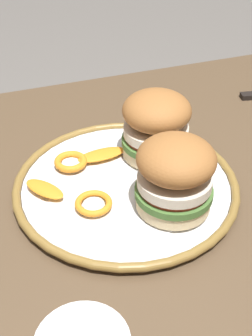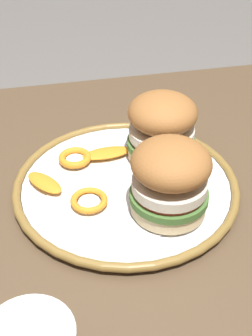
{
  "view_description": "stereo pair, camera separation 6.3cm",
  "coord_description": "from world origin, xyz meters",
  "px_view_note": "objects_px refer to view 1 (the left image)",
  "views": [
    {
      "loc": [
        0.1,
        0.42,
        1.18
      ],
      "look_at": [
        -0.06,
        -0.06,
        0.8
      ],
      "focal_mm": 49.42,
      "sensor_mm": 36.0,
      "label": 1
    },
    {
      "loc": [
        0.04,
        0.43,
        1.18
      ],
      "look_at": [
        -0.06,
        -0.06,
        0.8
      ],
      "focal_mm": 49.42,
      "sensor_mm": 36.0,
      "label": 2
    }
  ],
  "objects_px": {
    "sandwich_half_right": "(175,174)",
    "dinner_plate": "(126,185)",
    "dining_table": "(98,283)",
    "sandwich_half_left": "(156,125)"
  },
  "relations": [
    {
      "from": "dinner_plate",
      "to": "sandwich_half_right",
      "type": "relative_size",
      "value": 3.02
    },
    {
      "from": "dining_table",
      "to": "sandwich_half_right",
      "type": "relative_size",
      "value": 12.44
    },
    {
      "from": "dining_table",
      "to": "sandwich_half_right",
      "type": "distance_m",
      "value": 0.21
    },
    {
      "from": "dining_table",
      "to": "sandwich_half_right",
      "type": "xyz_separation_m",
      "value": [
        -0.1,
        0.01,
        0.18
      ]
    },
    {
      "from": "sandwich_half_right",
      "to": "sandwich_half_left",
      "type": "bearing_deg",
      "value": -100.91
    },
    {
      "from": "dinner_plate",
      "to": "sandwich_half_right",
      "type": "xyz_separation_m",
      "value": [
        -0.04,
        0.07,
        0.06
      ]
    },
    {
      "from": "dining_table",
      "to": "sandwich_half_left",
      "type": "xyz_separation_m",
      "value": [
        -0.13,
        -0.11,
        0.18
      ]
    },
    {
      "from": "dinner_plate",
      "to": "sandwich_half_left",
      "type": "height_order",
      "value": "sandwich_half_left"
    },
    {
      "from": "sandwich_half_left",
      "to": "dining_table",
      "type": "bearing_deg",
      "value": 40.28
    },
    {
      "from": "sandwich_half_right",
      "to": "dinner_plate",
      "type": "bearing_deg",
      "value": -59.02
    }
  ]
}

